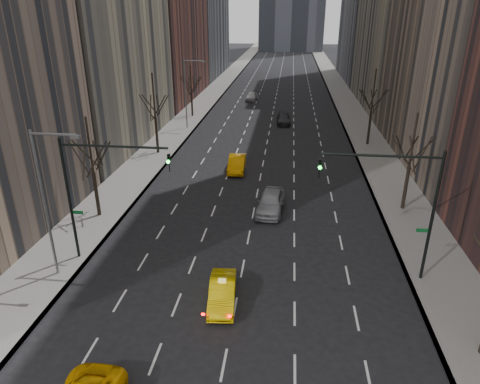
% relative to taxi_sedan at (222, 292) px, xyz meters
% --- Properties ---
extents(sidewalk_left, '(4.50, 320.00, 0.15)m').
position_rel_taxi_sedan_xyz_m(sidewalk_left, '(-11.50, 61.51, -0.59)').
color(sidewalk_left, slate).
rests_on(sidewalk_left, ground).
extents(sidewalk_right, '(4.50, 320.00, 0.15)m').
position_rel_taxi_sedan_xyz_m(sidewalk_right, '(13.00, 61.51, -0.59)').
color(sidewalk_right, slate).
rests_on(sidewalk_right, ground).
extents(tree_lw_b, '(3.36, 3.50, 7.82)m').
position_rel_taxi_sedan_xyz_m(tree_lw_b, '(-11.25, 9.51, 3.05)').
color(tree_lw_b, black).
rests_on(tree_lw_b, ground).
extents(tree_lw_c, '(3.36, 3.50, 8.74)m').
position_rel_taxi_sedan_xyz_m(tree_lw_c, '(-11.25, 25.51, 3.37)').
color(tree_lw_c, black).
rests_on(tree_lw_c, ground).
extents(tree_lw_d, '(3.36, 3.50, 7.36)m').
position_rel_taxi_sedan_xyz_m(tree_lw_d, '(-11.25, 43.51, 2.90)').
color(tree_lw_d, black).
rests_on(tree_lw_d, ground).
extents(tree_rw_b, '(3.36, 3.50, 7.82)m').
position_rel_taxi_sedan_xyz_m(tree_rw_b, '(12.75, 13.51, 3.05)').
color(tree_rw_b, black).
rests_on(tree_rw_b, ground).
extents(tree_rw_c, '(3.36, 3.50, 8.74)m').
position_rel_taxi_sedan_xyz_m(tree_rw_c, '(12.75, 31.51, 3.37)').
color(tree_rw_c, black).
rests_on(tree_rw_c, ground).
extents(traffic_mast_left, '(6.69, 0.39, 8.00)m').
position_rel_taxi_sedan_xyz_m(traffic_mast_left, '(-8.36, 3.50, 4.82)').
color(traffic_mast_left, black).
rests_on(traffic_mast_left, ground).
extents(traffic_mast_right, '(6.69, 0.39, 8.00)m').
position_rel_taxi_sedan_xyz_m(traffic_mast_right, '(9.85, 3.50, 4.82)').
color(traffic_mast_right, black).
rests_on(traffic_mast_right, ground).
extents(streetlight_near, '(2.83, 0.22, 9.00)m').
position_rel_taxi_sedan_xyz_m(streetlight_near, '(-10.09, 1.51, 4.95)').
color(streetlight_near, slate).
rests_on(streetlight_near, ground).
extents(streetlight_far, '(2.83, 0.22, 9.00)m').
position_rel_taxi_sedan_xyz_m(streetlight_far, '(-10.09, 36.51, 4.95)').
color(streetlight_far, slate).
rests_on(streetlight_far, ground).
extents(taxi_sedan, '(1.76, 4.14, 1.33)m').
position_rel_taxi_sedan_xyz_m(taxi_sedan, '(0.00, 0.00, 0.00)').
color(taxi_sedan, yellow).
rests_on(taxi_sedan, ground).
extents(silver_sedan_ahead, '(2.42, 5.13, 1.70)m').
position_rel_taxi_sedan_xyz_m(silver_sedan_ahead, '(2.10, 11.96, 0.18)').
color(silver_sedan_ahead, '#95979C').
rests_on(silver_sedan_ahead, ground).
extents(far_taxi, '(1.78, 4.66, 1.52)m').
position_rel_taxi_sedan_xyz_m(far_taxi, '(-1.74, 21.04, 0.09)').
color(far_taxi, '#EE9805').
rests_on(far_taxi, ground).
extents(far_suv_grey, '(2.21, 4.86, 1.38)m').
position_rel_taxi_sedan_xyz_m(far_suv_grey, '(2.54, 40.75, 0.02)').
color(far_suv_grey, '#28282C').
rests_on(far_suv_grey, ground).
extents(far_car_white, '(2.03, 4.45, 1.48)m').
position_rel_taxi_sedan_xyz_m(far_car_white, '(-3.43, 56.96, 0.08)').
color(far_car_white, '#BCBCBC').
rests_on(far_car_white, ground).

